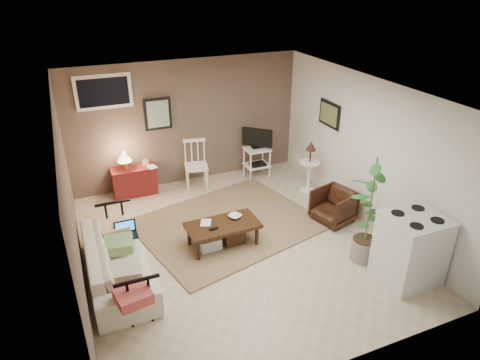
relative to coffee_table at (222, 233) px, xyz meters
name	(u,v)px	position (x,y,z in m)	size (l,w,h in m)	color
floor	(237,244)	(0.21, -0.06, -0.23)	(5.00, 5.00, 0.00)	#C1B293
art_back	(158,114)	(-0.34, 2.42, 1.22)	(0.50, 0.03, 0.60)	black
art_right	(330,114)	(2.44, 0.99, 1.29)	(0.03, 0.60, 0.45)	black
window	(104,92)	(-1.24, 2.42, 1.72)	(0.96, 0.03, 0.60)	white
rug	(228,224)	(0.30, 0.53, -0.22)	(2.78, 2.22, 0.03)	#87724E
coffee_table	(222,233)	(0.00, 0.00, 0.00)	(1.11, 0.59, 0.41)	#33210E
sofa	(117,254)	(-1.59, -0.16, 0.16)	(2.00, 0.58, 0.78)	silver
sofa_pillows	(122,258)	(-1.54, -0.40, 0.25)	(0.38, 1.90, 0.13)	beige
sofa_end_rails	(126,256)	(-1.47, -0.16, 0.11)	(0.54, 2.00, 0.67)	black
laptop	(126,231)	(-1.39, 0.18, 0.28)	(0.31, 0.22, 0.21)	black
red_console	(133,179)	(-0.94, 2.23, 0.09)	(0.80, 0.36, 0.93)	maroon
spindle_chair	(196,166)	(0.24, 2.05, 0.21)	(0.50, 0.50, 0.94)	white
tv_stand	(257,152)	(1.52, 2.04, 0.32)	(0.49, 0.45, 1.03)	white
side_table	(310,161)	(2.15, 1.06, 0.40)	(0.38, 0.38, 1.02)	white
armchair	(334,205)	(1.98, -0.03, 0.08)	(0.60, 0.56, 0.62)	black
potted_plant	(370,207)	(1.78, -1.11, 0.65)	(0.41, 0.41, 1.65)	tan
stove	(411,248)	(2.05, -1.69, 0.26)	(0.76, 0.71, 0.99)	silver
bowl	(235,212)	(0.25, 0.10, 0.26)	(0.19, 0.05, 0.19)	#33210E
book_table	(200,217)	(-0.29, 0.14, 0.27)	(0.15, 0.02, 0.21)	#33210E
book_console	(148,163)	(-0.66, 2.11, 0.41)	(0.15, 0.02, 0.20)	#33210E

